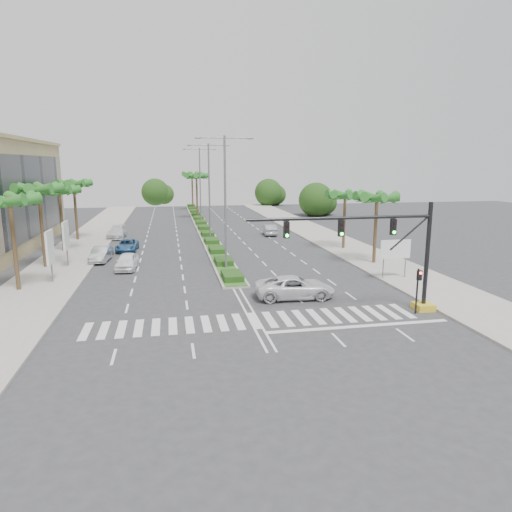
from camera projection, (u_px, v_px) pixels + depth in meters
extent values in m
plane|color=#333335|center=(254.00, 321.00, 28.38)|extent=(160.00, 160.00, 0.00)
cube|color=gray|center=(356.00, 251.00, 50.42)|extent=(6.00, 120.00, 0.15)
cube|color=gray|center=(65.00, 262.00, 44.81)|extent=(6.00, 120.00, 0.15)
cube|color=gray|center=(202.00, 225.00, 71.67)|extent=(2.20, 75.00, 0.20)
cube|color=#2B541D|center=(202.00, 224.00, 71.65)|extent=(1.80, 75.00, 0.04)
cube|color=gold|center=(423.00, 307.00, 30.45)|extent=(1.20, 1.20, 0.45)
cylinder|color=black|center=(427.00, 256.00, 29.76)|extent=(0.28, 0.28, 7.00)
cylinder|color=black|center=(342.00, 218.00, 28.14)|extent=(12.00, 0.20, 0.20)
cylinder|color=black|center=(409.00, 234.00, 29.21)|extent=(2.53, 0.12, 2.15)
cube|color=black|center=(393.00, 227.00, 28.92)|extent=(0.32, 0.24, 1.00)
cylinder|color=#19E533|center=(394.00, 232.00, 28.84)|extent=(0.20, 0.06, 0.20)
cube|color=black|center=(341.00, 228.00, 28.27)|extent=(0.32, 0.24, 1.00)
cylinder|color=#19E533|center=(342.00, 234.00, 28.20)|extent=(0.20, 0.06, 0.20)
cube|color=black|center=(287.00, 230.00, 27.63)|extent=(0.32, 0.24, 1.00)
cylinder|color=#19E533|center=(287.00, 236.00, 27.55)|extent=(0.20, 0.06, 0.20)
cylinder|color=black|center=(417.00, 291.00, 29.46)|extent=(0.12, 0.12, 3.00)
cube|color=black|center=(419.00, 275.00, 29.09)|extent=(0.28, 0.22, 0.65)
cylinder|color=red|center=(421.00, 273.00, 28.93)|extent=(0.18, 0.05, 0.18)
cylinder|color=slate|center=(383.00, 264.00, 38.11)|extent=(0.10, 0.10, 2.80)
cylinder|color=slate|center=(405.00, 263.00, 38.47)|extent=(0.10, 0.10, 2.80)
cube|color=#0C6638|center=(395.00, 249.00, 38.05)|extent=(2.60, 0.08, 1.50)
cube|color=white|center=(396.00, 249.00, 38.00)|extent=(2.70, 0.02, 1.60)
cylinder|color=slate|center=(52.00, 267.00, 36.98)|extent=(0.12, 0.12, 2.80)
cube|color=white|center=(50.00, 247.00, 36.66)|extent=(0.18, 2.10, 2.70)
cube|color=#D8594C|center=(50.00, 247.00, 36.66)|extent=(0.12, 2.00, 2.60)
cylinder|color=slate|center=(67.00, 253.00, 42.75)|extent=(0.12, 0.12, 2.80)
cube|color=white|center=(66.00, 236.00, 42.44)|extent=(0.18, 2.10, 2.70)
cube|color=#D8594C|center=(66.00, 236.00, 42.44)|extent=(0.12, 2.00, 2.60)
cylinder|color=brown|center=(14.00, 246.00, 34.27)|extent=(0.32, 0.32, 7.00)
sphere|color=brown|center=(10.00, 201.00, 33.59)|extent=(0.70, 0.70, 0.70)
cone|color=#1D5D1D|center=(26.00, 202.00, 33.81)|extent=(0.90, 3.62, 1.50)
cone|color=#1D5D1D|center=(23.00, 201.00, 34.57)|extent=(3.39, 2.96, 1.50)
cone|color=#1D5D1D|center=(11.00, 201.00, 34.60)|extent=(3.73, 1.68, 1.50)
cone|color=#1D5D1D|center=(1.00, 204.00, 32.53)|extent=(3.73, 1.68, 1.50)
cone|color=#1D5D1D|center=(16.00, 203.00, 32.91)|extent=(3.39, 2.96, 1.50)
cylinder|color=brown|center=(42.00, 229.00, 41.93)|extent=(0.32, 0.32, 7.40)
sphere|color=brown|center=(38.00, 190.00, 41.21)|extent=(0.70, 0.70, 0.70)
cone|color=#1D5D1D|center=(52.00, 191.00, 41.44)|extent=(0.90, 3.62, 1.50)
cone|color=#1D5D1D|center=(49.00, 190.00, 42.19)|extent=(3.39, 2.96, 1.50)
cone|color=#1D5D1D|center=(39.00, 190.00, 42.22)|extent=(3.73, 1.68, 1.50)
cone|color=#1D5D1D|center=(28.00, 190.00, 41.51)|extent=(2.38, 3.65, 1.50)
cone|color=#1D5D1D|center=(25.00, 191.00, 40.59)|extent=(2.38, 3.65, 1.50)
cone|color=#1D5D1D|center=(32.00, 191.00, 40.16)|extent=(3.73, 1.68, 1.50)
cone|color=#1D5D1D|center=(44.00, 191.00, 40.53)|extent=(3.39, 2.96, 1.50)
cylinder|color=brown|center=(62.00, 222.00, 49.69)|extent=(0.32, 0.32, 6.80)
sphere|color=brown|center=(59.00, 191.00, 49.03)|extent=(0.70, 0.70, 0.70)
cone|color=#1D5D1D|center=(70.00, 192.00, 49.26)|extent=(0.90, 3.62, 1.50)
cone|color=#1D5D1D|center=(68.00, 192.00, 50.01)|extent=(3.39, 2.96, 1.50)
cone|color=#1D5D1D|center=(59.00, 191.00, 50.04)|extent=(3.73, 1.68, 1.50)
cone|color=#1D5D1D|center=(51.00, 192.00, 49.33)|extent=(2.38, 3.65, 1.50)
cone|color=#1D5D1D|center=(48.00, 192.00, 48.41)|extent=(2.38, 3.65, 1.50)
cone|color=#1D5D1D|center=(54.00, 193.00, 47.97)|extent=(3.73, 1.68, 1.50)
cone|color=#1D5D1D|center=(64.00, 192.00, 48.35)|extent=(3.39, 2.96, 1.50)
cylinder|color=brown|center=(76.00, 212.00, 57.35)|extent=(0.32, 0.32, 7.20)
sphere|color=brown|center=(74.00, 184.00, 56.65)|extent=(0.70, 0.70, 0.70)
cone|color=#1D5D1D|center=(83.00, 185.00, 56.88)|extent=(0.90, 3.62, 1.50)
cone|color=#1D5D1D|center=(81.00, 185.00, 57.63)|extent=(3.39, 2.96, 1.50)
cone|color=#1D5D1D|center=(73.00, 185.00, 57.66)|extent=(3.73, 1.68, 1.50)
cone|color=#1D5D1D|center=(66.00, 185.00, 56.95)|extent=(2.38, 3.65, 1.50)
cone|color=#1D5D1D|center=(64.00, 185.00, 56.03)|extent=(2.38, 3.65, 1.50)
cone|color=#1D5D1D|center=(70.00, 185.00, 55.60)|extent=(3.73, 1.68, 1.50)
cone|color=#1D5D1D|center=(78.00, 185.00, 55.97)|extent=(3.39, 2.96, 1.50)
cylinder|color=brown|center=(375.00, 231.00, 43.88)|extent=(0.32, 0.32, 6.50)
sphere|color=brown|center=(377.00, 198.00, 43.26)|extent=(0.70, 0.70, 0.70)
cone|color=#1D5D1D|center=(388.00, 199.00, 43.48)|extent=(0.90, 3.62, 1.50)
cone|color=#1D5D1D|center=(380.00, 198.00, 44.23)|extent=(3.39, 2.96, 1.50)
cone|color=#1D5D1D|center=(370.00, 198.00, 44.26)|extent=(3.73, 1.68, 1.50)
cone|color=#1D5D1D|center=(365.00, 199.00, 43.55)|extent=(2.38, 3.65, 1.50)
cone|color=#1D5D1D|center=(369.00, 200.00, 42.63)|extent=(2.38, 3.65, 1.50)
cone|color=#1D5D1D|center=(380.00, 200.00, 42.20)|extent=(3.73, 1.68, 1.50)
cone|color=#1D5D1D|center=(388.00, 200.00, 42.58)|extent=(3.39, 2.96, 1.50)
cylinder|color=brown|center=(344.00, 222.00, 51.61)|extent=(0.32, 0.32, 6.20)
sphere|color=brown|center=(345.00, 196.00, 51.02)|extent=(0.70, 0.70, 0.70)
cone|color=#1D5D1D|center=(354.00, 196.00, 51.24)|extent=(0.90, 3.62, 1.50)
cone|color=#1D5D1D|center=(348.00, 196.00, 51.99)|extent=(3.39, 2.96, 1.50)
cone|color=#1D5D1D|center=(340.00, 196.00, 52.02)|extent=(3.73, 1.68, 1.50)
cone|color=#1D5D1D|center=(335.00, 196.00, 51.31)|extent=(2.38, 3.65, 1.50)
cone|color=#1D5D1D|center=(338.00, 197.00, 50.40)|extent=(2.38, 3.65, 1.50)
cone|color=#1D5D1D|center=(347.00, 197.00, 49.96)|extent=(3.73, 1.68, 1.50)
cone|color=#1D5D1D|center=(354.00, 197.00, 50.34)|extent=(3.39, 2.96, 1.50)
cylinder|color=brown|center=(197.00, 197.00, 80.58)|extent=(0.32, 0.32, 7.50)
sphere|color=brown|center=(196.00, 176.00, 79.85)|extent=(0.70, 0.70, 0.70)
cone|color=#1D5D1D|center=(203.00, 177.00, 80.07)|extent=(0.90, 3.62, 1.50)
cone|color=#1D5D1D|center=(200.00, 177.00, 80.82)|extent=(3.39, 2.96, 1.50)
cone|color=#1D5D1D|center=(195.00, 177.00, 80.86)|extent=(3.73, 1.68, 1.50)
cone|color=#1D5D1D|center=(191.00, 177.00, 80.15)|extent=(2.38, 3.65, 1.50)
cone|color=#1D5D1D|center=(191.00, 177.00, 79.23)|extent=(2.38, 3.65, 1.50)
cone|color=#1D5D1D|center=(195.00, 177.00, 78.79)|extent=(3.73, 1.68, 1.50)
cone|color=#1D5D1D|center=(201.00, 177.00, 79.17)|extent=(3.39, 2.96, 1.50)
cylinder|color=brown|center=(192.00, 192.00, 95.01)|extent=(0.32, 0.32, 7.50)
sphere|color=brown|center=(192.00, 175.00, 94.29)|extent=(0.70, 0.70, 0.70)
cone|color=#1D5D1D|center=(197.00, 175.00, 94.51)|extent=(0.90, 3.62, 1.50)
cone|color=#1D5D1D|center=(195.00, 175.00, 95.26)|extent=(3.39, 2.96, 1.50)
cone|color=#1D5D1D|center=(190.00, 175.00, 95.30)|extent=(3.73, 1.68, 1.50)
cone|color=#1D5D1D|center=(187.00, 175.00, 94.59)|extent=(2.38, 3.65, 1.50)
cone|color=#1D5D1D|center=(187.00, 175.00, 93.67)|extent=(2.38, 3.65, 1.50)
cone|color=#1D5D1D|center=(191.00, 175.00, 93.23)|extent=(3.73, 1.68, 1.50)
cone|color=#1D5D1D|center=(196.00, 175.00, 93.61)|extent=(3.39, 2.96, 1.50)
cylinder|color=slate|center=(225.00, 205.00, 40.66)|extent=(0.20, 0.20, 12.00)
cylinder|color=slate|center=(211.00, 138.00, 39.29)|extent=(2.40, 0.10, 0.10)
cylinder|color=slate|center=(238.00, 138.00, 39.73)|extent=(2.40, 0.10, 0.10)
cube|color=slate|center=(198.00, 138.00, 39.10)|extent=(0.50, 0.25, 0.12)
cube|color=slate|center=(251.00, 139.00, 39.95)|extent=(0.50, 0.25, 0.12)
cylinder|color=slate|center=(209.00, 193.00, 56.06)|extent=(0.20, 0.20, 12.00)
cylinder|color=slate|center=(198.00, 145.00, 54.69)|extent=(2.40, 0.10, 0.10)
cylinder|color=slate|center=(218.00, 145.00, 55.13)|extent=(2.40, 0.10, 0.10)
cube|color=slate|center=(189.00, 145.00, 54.50)|extent=(0.50, 0.25, 0.12)
cube|color=slate|center=(227.00, 146.00, 55.35)|extent=(0.50, 0.25, 0.12)
cylinder|color=slate|center=(200.00, 187.00, 71.47)|extent=(0.20, 0.20, 12.00)
cylinder|color=slate|center=(191.00, 149.00, 70.09)|extent=(2.40, 0.10, 0.10)
cylinder|color=slate|center=(207.00, 149.00, 70.53)|extent=(2.40, 0.10, 0.10)
cube|color=slate|center=(184.00, 149.00, 69.90)|extent=(0.50, 0.25, 0.12)
cube|color=slate|center=(214.00, 150.00, 70.75)|extent=(0.50, 0.25, 0.12)
imported|color=white|center=(127.00, 261.00, 42.00)|extent=(2.14, 4.55, 1.50)
imported|color=#B5B5BA|center=(101.00, 254.00, 45.48)|extent=(1.98, 4.57, 1.46)
imported|color=#2E5D8D|center=(127.00, 245.00, 50.87)|extent=(2.41, 4.76, 1.29)
imported|color=silver|center=(117.00, 232.00, 59.79)|extent=(2.27, 5.24, 1.50)
imported|color=white|center=(295.00, 287.00, 33.05)|extent=(5.92, 2.98, 1.60)
imported|color=#A1A1A6|center=(270.00, 230.00, 62.43)|extent=(1.95, 4.63, 1.49)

